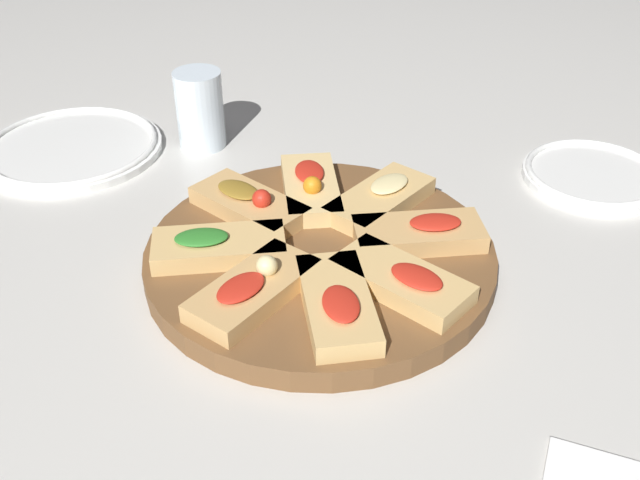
{
  "coord_description": "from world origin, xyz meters",
  "views": [
    {
      "loc": [
        0.09,
        -0.65,
        0.49
      ],
      "look_at": [
        0.0,
        0.0,
        0.04
      ],
      "focal_mm": 42.0,
      "sensor_mm": 36.0,
      "label": 1
    }
  ],
  "objects_px": {
    "plate_right": "(593,174)",
    "serving_board": "(320,257)",
    "water_glass": "(200,110)",
    "plate_left": "(72,147)"
  },
  "relations": [
    {
      "from": "plate_left",
      "to": "plate_right",
      "type": "xyz_separation_m",
      "value": [
        0.7,
        0.02,
        0.0
      ]
    },
    {
      "from": "plate_right",
      "to": "serving_board",
      "type": "bearing_deg",
      "value": -143.88
    },
    {
      "from": "plate_right",
      "to": "water_glass",
      "type": "distance_m",
      "value": 0.53
    },
    {
      "from": "water_glass",
      "to": "plate_right",
      "type": "bearing_deg",
      "value": -2.72
    },
    {
      "from": "plate_right",
      "to": "water_glass",
      "type": "height_order",
      "value": "water_glass"
    },
    {
      "from": "water_glass",
      "to": "plate_left",
      "type": "bearing_deg",
      "value": -165.14
    },
    {
      "from": "serving_board",
      "to": "plate_left",
      "type": "distance_m",
      "value": 0.43
    },
    {
      "from": "plate_right",
      "to": "water_glass",
      "type": "xyz_separation_m",
      "value": [
        -0.53,
        0.02,
        0.05
      ]
    },
    {
      "from": "serving_board",
      "to": "plate_right",
      "type": "distance_m",
      "value": 0.4
    },
    {
      "from": "plate_left",
      "to": "water_glass",
      "type": "relative_size",
      "value": 2.28
    }
  ]
}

